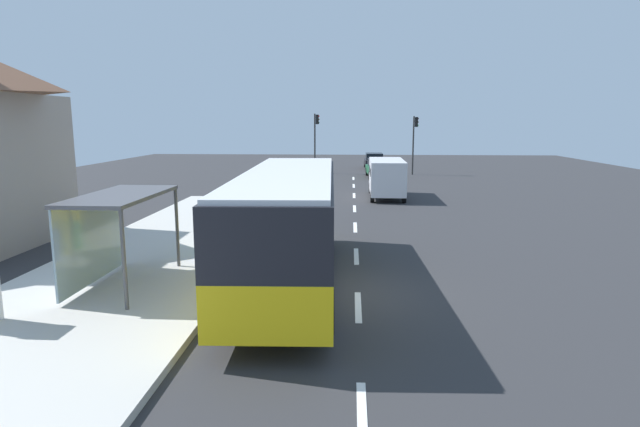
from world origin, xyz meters
name	(u,v)px	position (x,y,z in m)	size (l,w,h in m)	color
ground_plane	(350,209)	(0.00, 14.00, -0.02)	(56.00, 92.00, 0.04)	#2D2D30
sidewalk_platform	(145,267)	(-6.40, 2.00, 0.09)	(6.20, 30.00, 0.18)	beige
lane_stripe_seg_0	(362,417)	(0.25, -6.00, 0.01)	(0.16, 2.20, 0.01)	silver
lane_stripe_seg_1	(358,307)	(0.25, -1.00, 0.01)	(0.16, 2.20, 0.01)	silver
lane_stripe_seg_2	(356,256)	(0.25, 4.00, 0.01)	(0.16, 2.20, 0.01)	silver
lane_stripe_seg_3	(355,227)	(0.25, 9.00, 0.01)	(0.16, 2.20, 0.01)	silver
lane_stripe_seg_4	(355,209)	(0.25, 14.00, 0.01)	(0.16, 2.20, 0.01)	silver
lane_stripe_seg_5	(354,196)	(0.25, 19.00, 0.01)	(0.16, 2.20, 0.01)	silver
lane_stripe_seg_6	(354,186)	(0.25, 24.00, 0.01)	(0.16, 2.20, 0.01)	silver
lane_stripe_seg_7	(353,178)	(0.25, 29.00, 0.01)	(0.16, 2.20, 0.01)	silver
bus	(289,220)	(-1.71, 0.95, 1.84)	(2.89, 11.09, 3.21)	yellow
white_van	(387,176)	(2.20, 18.26, 1.34)	(2.08, 5.22, 2.30)	silver
sedan_near	(374,160)	(2.30, 38.44, 0.79)	(1.88, 4.42, 1.52)	black
sedan_far	(378,168)	(2.30, 30.05, 0.79)	(2.01, 4.48, 1.52)	#195933
recycling_bin_blue	(217,247)	(-4.20, 2.40, 0.66)	(0.52, 0.52, 0.95)	blue
recycling_bin_yellow	(222,242)	(-4.20, 3.10, 0.66)	(0.52, 0.52, 0.95)	yellow
recycling_bin_green	(227,237)	(-4.20, 3.80, 0.66)	(0.52, 0.52, 0.95)	green
traffic_light_near_side	(415,136)	(5.50, 32.56, 3.34)	(0.49, 0.28, 5.03)	#2D2D2D
traffic_light_far_side	(316,134)	(-3.10, 33.36, 3.48)	(0.49, 0.28, 5.26)	#2D2D2D
bus_shelter	(110,215)	(-6.41, -0.08, 2.10)	(1.80, 4.00, 2.50)	#4C4C51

